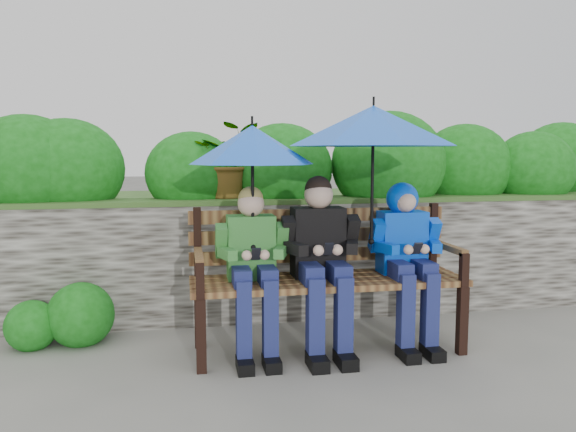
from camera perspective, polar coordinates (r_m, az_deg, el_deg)
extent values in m
plane|color=#63645D|center=(4.25, 0.25, -12.98)|extent=(60.00, 60.00, 0.00)
cube|color=#302C26|center=(4.84, -1.42, -4.44)|extent=(8.00, 0.40, 1.00)
cube|color=#305B1B|center=(4.77, -1.43, 1.59)|extent=(8.00, 0.42, 0.04)
cube|color=#305B1B|center=(6.01, -3.24, -2.49)|extent=(8.00, 2.00, 0.96)
ellipsoid|color=#10560E|center=(5.02, -21.51, 4.47)|extent=(0.93, 0.75, 0.84)
ellipsoid|color=#10560E|center=(4.90, -9.74, 4.31)|extent=(0.79, 0.64, 0.71)
ellipsoid|color=#10560E|center=(4.95, -0.59, 4.77)|extent=(0.89, 0.72, 0.81)
ellipsoid|color=#10560E|center=(5.16, 10.20, 5.26)|extent=(1.05, 0.84, 0.95)
ellipsoid|color=#10560E|center=(5.62, 17.51, 4.74)|extent=(0.92, 0.73, 0.82)
ellipsoid|color=#10560E|center=(5.89, 23.64, 4.30)|extent=(0.83, 0.66, 0.74)
ellipsoid|color=#10560E|center=(6.57, 25.95, 4.76)|extent=(0.97, 0.78, 0.88)
ellipsoid|color=#10560E|center=(5.05, -25.01, 4.45)|extent=(0.97, 0.77, 0.87)
sphere|color=#EA9FCF|center=(4.88, -21.19, 2.91)|extent=(0.14, 0.14, 0.14)
sphere|color=#EA9FCF|center=(4.87, -0.75, 3.34)|extent=(0.14, 0.14, 0.14)
imported|color=#10560E|center=(4.80, -6.07, 5.60)|extent=(0.57, 0.49, 0.63)
imported|color=#10560E|center=(5.21, 12.84, 5.53)|extent=(0.35, 0.35, 0.63)
sphere|color=#10560E|center=(4.52, -20.31, -9.43)|extent=(0.49, 0.49, 0.49)
sphere|color=#10560E|center=(4.56, -24.62, -10.13)|extent=(0.38, 0.38, 0.38)
cube|color=black|center=(3.73, -8.82, -11.96)|extent=(0.06, 0.06, 0.49)
cube|color=black|center=(4.19, -9.04, -9.87)|extent=(0.06, 0.06, 0.49)
cube|color=black|center=(4.18, 17.28, -10.11)|extent=(0.06, 0.06, 0.49)
cube|color=black|center=(4.60, 14.43, -8.50)|extent=(0.06, 0.06, 0.49)
cube|color=#52321C|center=(3.82, 4.92, -7.32)|extent=(1.94, 0.11, 0.04)
cube|color=#52321C|center=(3.95, 4.37, -6.85)|extent=(1.94, 0.11, 0.04)
cube|color=#52321C|center=(4.08, 3.86, -6.40)|extent=(1.94, 0.11, 0.04)
cube|color=#52321C|center=(4.22, 3.39, -5.99)|extent=(1.94, 0.11, 0.04)
cube|color=black|center=(4.10, -9.17, -2.89)|extent=(0.05, 0.05, 0.54)
cube|color=#52321C|center=(3.84, -9.06, -4.00)|extent=(0.05, 0.50, 0.04)
cube|color=black|center=(3.63, -8.92, -6.54)|extent=(0.05, 0.05, 0.24)
cube|color=black|center=(4.52, 14.50, -2.14)|extent=(0.05, 0.05, 0.54)
cube|color=#52321C|center=(4.29, 15.98, -3.08)|extent=(0.05, 0.50, 0.04)
cube|color=black|center=(4.10, 17.45, -5.26)|extent=(0.05, 0.05, 0.24)
cube|color=#52321C|center=(4.24, 3.21, -3.97)|extent=(1.94, 0.04, 0.10)
cube|color=#52321C|center=(4.22, 3.22, -1.95)|extent=(1.94, 0.04, 0.10)
cube|color=#52321C|center=(4.20, 3.23, 0.09)|extent=(1.94, 0.04, 0.10)
cube|color=#336D2C|center=(3.96, -3.79, -3.17)|extent=(0.33, 0.20, 0.45)
sphere|color=#D0A890|center=(3.90, -3.79, 1.25)|extent=(0.19, 0.19, 0.19)
sphere|color=#9D8A43|center=(3.91, -3.81, 1.74)|extent=(0.18, 0.18, 0.18)
cube|color=#151C4B|center=(3.83, -4.81, -6.04)|extent=(0.12, 0.31, 0.12)
cube|color=#151C4B|center=(3.76, -4.52, -10.94)|extent=(0.10, 0.11, 0.59)
cube|color=black|center=(3.79, -4.38, -14.88)|extent=(0.11, 0.22, 0.08)
cube|color=#151C4B|center=(3.85, -2.19, -5.96)|extent=(0.12, 0.31, 0.12)
cube|color=#151C4B|center=(3.78, -1.81, -10.82)|extent=(0.10, 0.11, 0.59)
cube|color=black|center=(3.81, -1.66, -14.74)|extent=(0.11, 0.22, 0.08)
cube|color=#336D2C|center=(3.88, -6.79, -2.52)|extent=(0.08, 0.18, 0.25)
cube|color=#336D2C|center=(3.77, -6.20, -3.83)|extent=(0.13, 0.21, 0.07)
sphere|color=#D0A890|center=(3.70, -4.21, -4.02)|extent=(0.07, 0.07, 0.07)
cube|color=#336D2C|center=(3.93, -0.67, -2.36)|extent=(0.08, 0.18, 0.25)
cube|color=#336D2C|center=(3.82, -0.77, -3.67)|extent=(0.13, 0.21, 0.07)
sphere|color=#D0A890|center=(3.71, -2.40, -3.97)|extent=(0.07, 0.07, 0.07)
cube|color=black|center=(3.69, -3.28, -3.87)|extent=(0.06, 0.07, 0.09)
cube|color=black|center=(4.04, 3.03, -2.63)|extent=(0.37, 0.22, 0.50)
sphere|color=#D0A890|center=(3.98, 3.13, 2.17)|extent=(0.21, 0.21, 0.21)
sphere|color=black|center=(3.99, 3.10, 2.70)|extent=(0.20, 0.20, 0.20)
cube|color=#151C4B|center=(3.89, 2.22, -5.75)|extent=(0.13, 0.35, 0.13)
cube|color=#151C4B|center=(3.80, 2.78, -10.67)|extent=(0.11, 0.12, 0.59)
cube|color=black|center=(3.82, 2.99, -14.58)|extent=(0.12, 0.24, 0.09)
cube|color=#151C4B|center=(3.94, 4.99, -5.62)|extent=(0.13, 0.35, 0.13)
cube|color=#151C4B|center=(3.85, 5.65, -10.47)|extent=(0.11, 0.12, 0.59)
cube|color=black|center=(3.87, 5.88, -14.33)|extent=(0.12, 0.24, 0.09)
cube|color=black|center=(3.93, -0.07, -1.92)|extent=(0.09, 0.20, 0.28)
cube|color=black|center=(3.81, 0.79, -3.34)|extent=(0.14, 0.23, 0.08)
sphere|color=#D0A890|center=(3.75, 3.11, -3.52)|extent=(0.08, 0.08, 0.08)
cube|color=black|center=(4.04, 6.42, -1.73)|extent=(0.09, 0.20, 0.28)
cube|color=black|center=(3.91, 6.55, -3.13)|extent=(0.14, 0.23, 0.08)
sphere|color=#D0A890|center=(3.78, 5.03, -3.45)|extent=(0.08, 0.08, 0.08)
cube|color=black|center=(3.75, 4.12, -3.35)|extent=(0.06, 0.07, 0.09)
cube|color=blue|center=(4.24, 11.49, -2.60)|extent=(0.34, 0.20, 0.46)
sphere|color=#D0A890|center=(4.18, 11.68, 1.59)|extent=(0.19, 0.19, 0.19)
sphere|color=blue|center=(4.21, 11.53, 1.76)|extent=(0.24, 0.24, 0.24)
sphere|color=#D0A890|center=(4.14, 11.92, 1.40)|extent=(0.14, 0.14, 0.14)
cube|color=#151C4B|center=(4.09, 11.10, -5.32)|extent=(0.12, 0.32, 0.12)
cube|color=#151C4B|center=(4.02, 11.86, -9.87)|extent=(0.10, 0.11, 0.59)
cube|color=black|center=(4.05, 12.10, -13.56)|extent=(0.11, 0.22, 0.08)
cube|color=#151C4B|center=(4.16, 13.40, -5.18)|extent=(0.12, 0.32, 0.12)
cube|color=#151C4B|center=(4.09, 14.20, -9.65)|extent=(0.10, 0.11, 0.59)
cube|color=black|center=(4.12, 14.46, -13.27)|extent=(0.11, 0.22, 0.08)
cube|color=blue|center=(4.11, 9.00, -2.00)|extent=(0.08, 0.18, 0.25)
cube|color=blue|center=(4.01, 10.00, -3.23)|extent=(0.13, 0.21, 0.07)
sphere|color=#D0A890|center=(3.97, 12.13, -3.36)|extent=(0.07, 0.07, 0.07)
cube|color=blue|center=(4.27, 14.41, -1.80)|extent=(0.08, 0.18, 0.25)
cube|color=blue|center=(4.15, 14.76, -3.01)|extent=(0.13, 0.21, 0.07)
sphere|color=#D0A890|center=(4.02, 13.70, -3.29)|extent=(0.07, 0.07, 0.07)
cube|color=black|center=(3.99, 12.98, -3.21)|extent=(0.06, 0.07, 0.09)
cone|color=blue|center=(3.82, -3.65, 7.24)|extent=(0.85, 0.85, 0.26)
cylinder|color=black|center=(3.83, -3.67, 9.65)|extent=(0.02, 0.02, 0.06)
cylinder|color=black|center=(3.83, -3.61, 2.00)|extent=(0.02, 0.02, 0.70)
sphere|color=black|center=(3.88, -3.57, -3.16)|extent=(0.04, 0.04, 0.04)
cone|color=blue|center=(3.98, 8.65, 9.04)|extent=(1.19, 1.19, 0.28)
cylinder|color=black|center=(3.99, 8.70, 11.47)|extent=(0.02, 0.02, 0.06)
cylinder|color=black|center=(3.98, 8.55, 3.20)|extent=(0.02, 0.02, 0.81)
sphere|color=black|center=(4.02, 8.46, -2.57)|extent=(0.04, 0.04, 0.04)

